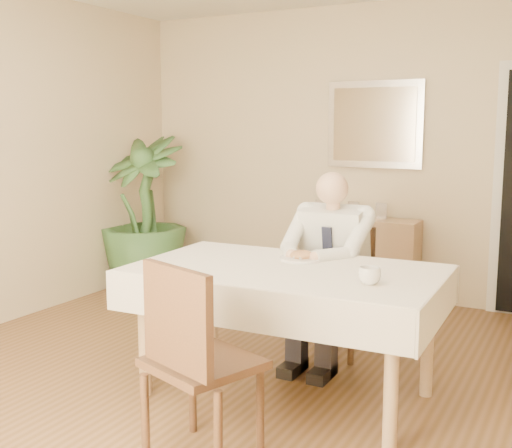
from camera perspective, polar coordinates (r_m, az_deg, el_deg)
The scene contains 16 objects.
room at distance 3.55m, azimuth -2.65°, elevation 4.83°, with size 5.00×5.02×2.60m.
mirror at distance 5.79m, azimuth 10.48°, elevation 8.69°, with size 0.86×0.04×0.76m.
dining_table at distance 3.63m, azimuth 2.70°, elevation -5.19°, with size 1.74×1.06×0.75m.
chair_far at distance 4.46m, azimuth 7.50°, elevation -5.11°, with size 0.41×0.41×0.86m.
chair_near at distance 2.92m, azimuth -5.63°, elevation -11.33°, with size 0.58×0.59×0.95m.
seated_man at distance 4.15m, azimuth 6.19°, elevation -3.11°, with size 0.48×0.72×1.24m.
plate at distance 3.81m, azimuth 4.07°, elevation -3.08°, with size 0.26×0.26×0.02m, color white.
food at distance 3.81m, azimuth 4.08°, elevation -2.76°, with size 0.14×0.14×0.06m, color brown.
knife at distance 3.74m, azimuth 4.26°, elevation -3.05°, with size 0.01×0.01×0.13m, color silver.
fork at distance 3.77m, azimuth 3.15°, elevation -2.94°, with size 0.01×0.01×0.13m, color silver.
coffee_mug at distance 3.27m, azimuth 10.07°, elevation -4.55°, with size 0.11×0.11×0.09m, color white.
sideboard at distance 5.77m, azimuth 9.71°, elevation -3.13°, with size 0.92×0.31×0.73m, color #9B7B56.
photo_frame_left at distance 5.86m, azimuth 5.76°, elevation 1.48°, with size 0.10×0.02×0.14m, color silver.
photo_frame_center at distance 5.76m, azimuth 8.67°, elevation 1.30°, with size 0.10×0.02×0.14m, color silver.
photo_frame_right at distance 5.69m, azimuth 11.08°, elevation 1.14°, with size 0.10×0.02×0.14m, color silver.
potted_palm at distance 6.15m, azimuth -10.01°, elevation 0.97°, with size 0.81×0.81×1.45m, color #2C5025.
Camera 1 is at (1.79, -3.05, 1.54)m, focal length 45.00 mm.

